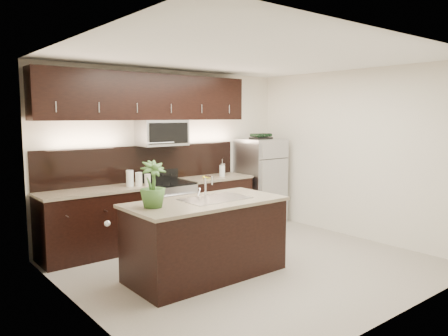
% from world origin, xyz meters
% --- Properties ---
extents(ground, '(4.50, 4.50, 0.00)m').
position_xyz_m(ground, '(0.00, 0.00, 0.00)').
color(ground, gray).
rests_on(ground, ground).
extents(room_walls, '(4.52, 4.02, 2.71)m').
position_xyz_m(room_walls, '(-0.11, -0.04, 1.70)').
color(room_walls, beige).
rests_on(room_walls, ground).
extents(counter_run, '(3.51, 0.65, 0.94)m').
position_xyz_m(counter_run, '(-0.46, 1.69, 0.47)').
color(counter_run, black).
rests_on(counter_run, ground).
extents(upper_fixtures, '(3.49, 0.40, 1.66)m').
position_xyz_m(upper_fixtures, '(-0.43, 1.84, 2.14)').
color(upper_fixtures, black).
rests_on(upper_fixtures, counter_run).
extents(island, '(1.96, 0.96, 0.94)m').
position_xyz_m(island, '(-0.68, 0.08, 0.47)').
color(island, black).
rests_on(island, ground).
extents(sink_faucet, '(0.84, 0.50, 0.28)m').
position_xyz_m(sink_faucet, '(-0.53, 0.09, 0.96)').
color(sink_faucet, silver).
rests_on(sink_faucet, island).
extents(refrigerator, '(0.75, 0.67, 1.55)m').
position_xyz_m(refrigerator, '(1.73, 1.63, 0.77)').
color(refrigerator, '#B2B2B7').
rests_on(refrigerator, ground).
extents(wine_rack, '(0.38, 0.24, 0.09)m').
position_xyz_m(wine_rack, '(1.73, 1.63, 1.59)').
color(wine_rack, black).
rests_on(wine_rack, refrigerator).
extents(plant, '(0.33, 0.33, 0.53)m').
position_xyz_m(plant, '(-1.38, 0.13, 1.20)').
color(plant, '#365E25').
rests_on(plant, island).
extents(canisters, '(0.34, 0.19, 0.24)m').
position_xyz_m(canisters, '(-0.81, 1.61, 1.05)').
color(canisters, silver).
rests_on(canisters, counter_run).
extents(french_press, '(0.10, 0.10, 0.29)m').
position_xyz_m(french_press, '(0.83, 1.64, 1.05)').
color(french_press, silver).
rests_on(french_press, counter_run).
extents(bananas, '(0.16, 0.13, 0.05)m').
position_xyz_m(bananas, '(0.42, 1.61, 0.96)').
color(bananas, yellow).
rests_on(bananas, counter_run).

